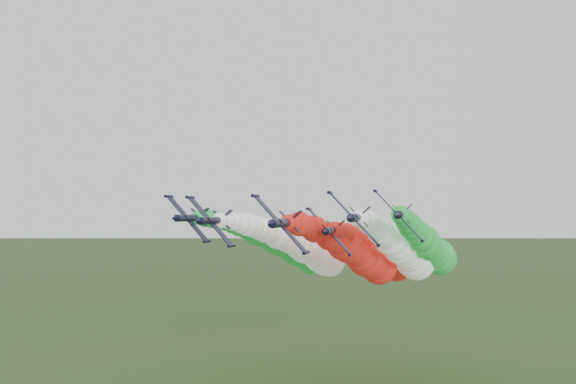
# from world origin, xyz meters

# --- Properties ---
(jet_lead) EXTENTS (16.84, 82.84, 21.63)m
(jet_lead) POSITION_xyz_m (7.50, 49.47, 36.19)
(jet_lead) COLOR black
(jet_lead) RESTS_ON ground
(jet_inner_left) EXTENTS (16.45, 82.45, 21.24)m
(jet_inner_left) POSITION_xyz_m (-7.27, 59.18, 36.46)
(jet_inner_left) COLOR black
(jet_inner_left) RESTS_ON ground
(jet_inner_right) EXTENTS (17.13, 83.13, 21.92)m
(jet_inner_right) POSITION_xyz_m (17.18, 59.36, 36.56)
(jet_inner_right) COLOR black
(jet_inner_right) RESTS_ON ground
(jet_outer_left) EXTENTS (16.91, 82.91, 21.69)m
(jet_outer_left) POSITION_xyz_m (-13.84, 64.64, 36.85)
(jet_outer_left) COLOR black
(jet_outer_left) RESTS_ON ground
(jet_outer_right) EXTENTS (16.80, 82.80, 21.58)m
(jet_outer_right) POSITION_xyz_m (23.36, 64.90, 37.33)
(jet_outer_right) COLOR black
(jet_outer_right) RESTS_ON ground
(jet_trail) EXTENTS (16.73, 82.73, 21.51)m
(jet_trail) POSITION_xyz_m (10.77, 69.55, 34.75)
(jet_trail) COLOR black
(jet_trail) RESTS_ON ground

